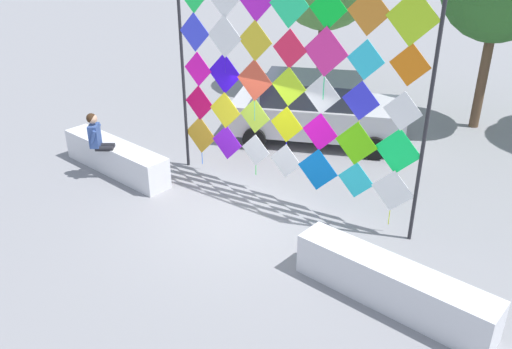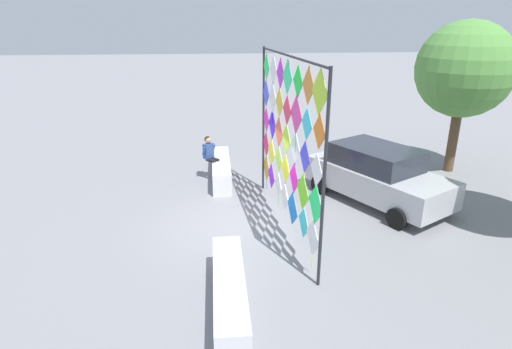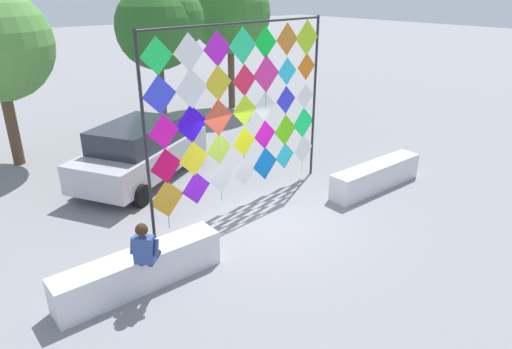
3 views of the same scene
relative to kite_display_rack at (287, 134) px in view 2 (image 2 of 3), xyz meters
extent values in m
plane|color=gray|center=(-0.18, -1.30, -2.62)|extent=(120.00, 120.00, 0.00)
cube|color=silver|center=(-3.81, -1.65, -2.25)|extent=(3.27, 0.61, 0.73)
cube|color=silver|center=(3.46, -1.65, -2.25)|extent=(3.27, 0.61, 0.73)
cylinder|color=#232328|center=(-2.80, -0.27, -0.31)|extent=(0.07, 0.07, 4.62)
cylinder|color=#232328|center=(2.83, 0.28, -0.31)|extent=(0.07, 0.07, 4.62)
cylinder|color=#232328|center=(0.01, 0.00, 1.95)|extent=(5.63, 0.61, 0.06)
cube|color=gold|center=(-2.37, -0.21, -1.73)|extent=(0.91, 0.10, 0.92)
cylinder|color=blue|center=(-2.37, -0.20, -2.34)|extent=(0.02, 0.02, 0.30)
cube|color=#8A18EF|center=(-1.56, -0.16, -1.71)|extent=(0.84, 0.09, 0.84)
cube|color=white|center=(-0.78, -0.07, -1.70)|extent=(0.74, 0.08, 0.74)
cylinder|color=#16E537|center=(-0.78, -0.06, -2.19)|extent=(0.02, 0.02, 0.24)
cube|color=white|center=(0.02, -0.01, -1.74)|extent=(0.77, 0.09, 0.77)
cube|color=blue|center=(0.79, 0.07, -1.73)|extent=(0.92, 0.10, 0.93)
cube|color=#25C6D9|center=(1.62, 0.18, -1.73)|extent=(0.77, 0.09, 0.77)
cube|color=white|center=(2.39, 0.22, -1.71)|extent=(0.85, 0.10, 0.85)
cylinder|color=#CEE516|center=(2.39, 0.23, -2.30)|extent=(0.02, 0.02, 0.31)
cube|color=#D6074D|center=(-2.34, -0.23, -0.93)|extent=(0.82, 0.09, 0.83)
cube|color=yellow|center=(-1.59, -0.17, -0.95)|extent=(0.84, 0.09, 0.84)
cube|color=#B8E135|center=(-0.80, -0.06, -0.92)|extent=(0.77, 0.09, 0.78)
cube|color=yellow|center=(0.01, -0.01, -0.92)|extent=(0.78, 0.09, 0.78)
cylinder|color=#1816E5|center=(0.01, 0.00, -1.45)|extent=(0.02, 0.02, 0.28)
cube|color=#E40CB6|center=(0.78, 0.08, -0.91)|extent=(0.79, 0.09, 0.80)
cube|color=#5DD40C|center=(1.58, 0.14, -0.95)|extent=(0.88, 0.10, 0.88)
cube|color=#0EF260|center=(2.38, 0.25, -0.92)|extent=(0.90, 0.10, 0.91)
cube|color=#F10FB2|center=(-2.33, -0.23, -0.14)|extent=(0.78, 0.09, 0.78)
cylinder|color=#16E550|center=(-2.33, -0.22, -0.67)|extent=(0.02, 0.02, 0.28)
cube|color=#3009F1|center=(-1.59, -0.15, -0.12)|extent=(0.89, 0.10, 0.89)
cube|color=#E14D32|center=(-0.80, -0.08, -0.13)|extent=(0.89, 0.10, 0.89)
cylinder|color=#16C5E5|center=(-0.80, -0.07, -0.80)|extent=(0.02, 0.02, 0.44)
cube|color=#BFF220|center=(0.04, -0.01, -0.11)|extent=(0.80, 0.09, 0.80)
cube|color=white|center=(0.77, 0.09, -0.15)|extent=(0.80, 0.09, 0.80)
cylinder|color=#1716E5|center=(0.77, 0.10, -0.66)|extent=(0.02, 0.02, 0.23)
cube|color=#2E30EA|center=(1.58, 0.15, -0.11)|extent=(0.76, 0.09, 0.76)
cylinder|color=yellow|center=(1.58, 0.16, -0.62)|extent=(0.02, 0.02, 0.27)
cube|color=white|center=(2.39, 0.23, -0.14)|extent=(0.73, 0.08, 0.73)
cube|color=#343FF2|center=(-2.37, -0.25, 0.66)|extent=(0.83, 0.09, 0.84)
cube|color=white|center=(-1.55, -0.16, 0.67)|extent=(0.89, 0.10, 0.89)
cylinder|color=#3B16E5|center=(-1.55, -0.15, 0.07)|extent=(0.02, 0.02, 0.32)
cube|color=gold|center=(-0.78, -0.08, 0.68)|extent=(0.82, 0.09, 0.83)
cube|color=#F11F47|center=(0.04, -0.01, 0.63)|extent=(0.77, 0.09, 0.77)
cube|color=#EB2A92|center=(0.81, 0.07, 0.68)|extent=(0.93, 0.10, 0.94)
cylinder|color=#16E577|center=(0.81, 0.08, -0.01)|extent=(0.02, 0.02, 0.45)
cube|color=#28C8E7|center=(1.60, 0.16, 0.65)|extent=(0.73, 0.08, 0.73)
cube|color=orange|center=(2.41, 0.24, 0.68)|extent=(0.74, 0.08, 0.74)
cube|color=#1CE456|center=(-2.36, -0.24, 1.45)|extent=(0.78, 0.09, 0.78)
cube|color=white|center=(-1.55, -0.15, 1.44)|extent=(0.81, 0.09, 0.81)
cube|color=#B81ACC|center=(-0.76, -0.07, 1.45)|extent=(0.80, 0.09, 0.81)
cube|color=#23E588|center=(0.00, -0.01, 1.45)|extent=(0.87, 0.10, 0.87)
cube|color=#09DF31|center=(0.80, 0.09, 1.45)|extent=(0.77, 0.09, 0.77)
cube|color=orange|center=(1.58, 0.16, 1.47)|extent=(0.82, 0.09, 0.82)
cube|color=#A8DC1D|center=(2.36, 0.22, 1.45)|extent=(0.93, 0.10, 0.94)
cylinder|color=black|center=(-3.52, -1.88, -2.25)|extent=(0.11, 0.11, 0.73)
cylinder|color=black|center=(-3.66, -2.01, -1.86)|extent=(0.39, 0.36, 0.13)
cube|color=navy|center=(-3.47, -1.84, -2.57)|extent=(0.25, 0.23, 0.09)
cylinder|color=black|center=(-3.63, -1.75, -2.25)|extent=(0.11, 0.11, 0.73)
cylinder|color=black|center=(-3.78, -1.88, -1.86)|extent=(0.39, 0.36, 0.13)
cube|color=navy|center=(-3.58, -1.71, -2.57)|extent=(0.25, 0.23, 0.09)
cube|color=#334C8C|center=(-3.87, -2.08, -1.57)|extent=(0.39, 0.40, 0.52)
sphere|color=tan|center=(-3.87, -2.08, -1.17)|extent=(0.22, 0.22, 0.22)
sphere|color=#382314|center=(-3.89, -2.10, -1.15)|extent=(0.22, 0.22, 0.22)
cylinder|color=#334C8C|center=(-3.71, -2.23, -1.52)|extent=(0.19, 0.18, 0.31)
cylinder|color=#334C8C|center=(-4.00, -1.90, -1.52)|extent=(0.19, 0.18, 0.31)
cube|color=#B7B7BC|center=(-1.36, 3.13, -1.91)|extent=(4.88, 3.90, 0.81)
cube|color=#282D38|center=(-1.50, 3.05, -1.19)|extent=(3.04, 2.72, 0.64)
cylinder|color=black|center=(-0.50, 4.73, -2.32)|extent=(0.64, 0.50, 0.60)
cylinder|color=black|center=(0.45, 3.04, -2.32)|extent=(0.64, 0.50, 0.60)
cylinder|color=black|center=(-3.17, 3.22, -2.32)|extent=(0.64, 0.50, 0.60)
cylinder|color=black|center=(-2.22, 1.53, -2.32)|extent=(0.64, 0.50, 0.60)
cylinder|color=brown|center=(-3.88, 6.90, -1.25)|extent=(0.35, 0.35, 2.74)
sphere|color=#569342|center=(-3.88, 6.90, 1.12)|extent=(3.34, 3.34, 3.34)
sphere|color=#569342|center=(-4.02, 6.65, 0.92)|extent=(2.30, 2.30, 2.30)
sphere|color=#569342|center=(-3.83, 7.15, 1.55)|extent=(1.88, 1.88, 1.88)
camera|label=1|loc=(6.27, -8.11, 3.01)|focal=37.41mm
camera|label=2|loc=(10.46, -1.82, 2.82)|focal=29.81mm
camera|label=3|loc=(-6.76, -8.70, 2.76)|focal=32.07mm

